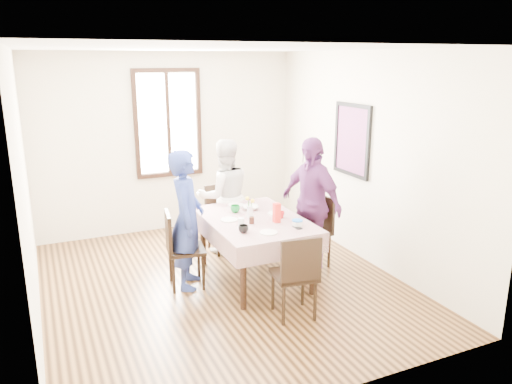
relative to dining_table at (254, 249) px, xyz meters
The scene contains 31 objects.
ground 0.56m from the dining_table, behind, with size 4.50×4.50×0.00m, color black.
back_wall 2.50m from the dining_table, 100.41° to the left, with size 4.00×4.00×0.00m, color beige.
right_wall 1.86m from the dining_table, ahead, with size 4.50×4.50×0.00m, color beige.
window_frame 2.61m from the dining_table, 100.50° to the left, with size 1.02×0.06×1.62m, color black.
window_pane 2.62m from the dining_table, 100.45° to the left, with size 0.90×0.02×1.50m, color white.
art_poster 1.98m from the dining_table, 11.27° to the left, with size 0.04×0.76×0.96m, color red.
dining_table is the anchor object (origin of this frame).
tablecloth 0.38m from the dining_table, ahead, with size 1.09×1.57×0.01m, color #520A13.
chair_left 0.83m from the dining_table, behind, with size 0.42×0.42×0.91m, color black.
chair_right 0.82m from the dining_table, ahead, with size 0.42×0.42×0.91m, color black.
chair_far 1.00m from the dining_table, 90.00° to the left, with size 0.42×0.42×0.91m, color black.
chair_near 1.00m from the dining_table, 90.00° to the right, with size 0.42×0.42×0.91m, color black.
person_left 0.91m from the dining_table, behind, with size 0.59×0.39×1.62m, color navy.
person_far 1.06m from the dining_table, 90.00° to the left, with size 0.76×0.59×1.57m, color silver.
person_right 0.92m from the dining_table, ahead, with size 0.98×0.41×1.68m, color #672D69.
mug_black 0.67m from the dining_table, 127.60° to the right, with size 0.11×0.11×0.09m, color black.
mug_flag 0.53m from the dining_table, 20.90° to the right, with size 0.09×0.09×0.08m, color red.
mug_green 0.55m from the dining_table, 109.80° to the left, with size 0.12×0.12×0.09m, color #0C7226.
serving_bowl 0.55m from the dining_table, 73.41° to the left, with size 0.20×0.20×0.05m, color white.
juice_carton 0.58m from the dining_table, 52.50° to the right, with size 0.07×0.07×0.23m, color red.
butter_tub 0.70m from the dining_table, 53.04° to the right, with size 0.12×0.12×0.06m, color white.
jam_jar 0.47m from the dining_table, 123.19° to the right, with size 0.06×0.06×0.08m, color black.
drinking_glass 0.55m from the dining_table, 140.63° to the right, with size 0.07×0.07×0.10m, color silver.
smartphone 0.71m from the dining_table, 58.75° to the right, with size 0.07×0.13×0.01m, color black.
flower_vase 0.46m from the dining_table, 123.44° to the left, with size 0.07×0.07×0.14m, color silver.
plate_left 0.50m from the dining_table, 167.24° to the left, with size 0.20×0.20×0.01m, color white.
plate_right 0.51m from the dining_table, 11.32° to the left, with size 0.20×0.20×0.01m, color white.
plate_far 0.71m from the dining_table, 89.62° to the left, with size 0.20×0.20×0.01m, color white.
plate_near 0.66m from the dining_table, 96.99° to the right, with size 0.20×0.20×0.01m, color white.
butter_lid 0.72m from the dining_table, 53.04° to the right, with size 0.12×0.12×0.01m, color blue.
flower_bunch 0.58m from the dining_table, 123.44° to the left, with size 0.09×0.09×0.10m, color yellow, non-canonical shape.
Camera 1 is at (-1.88, -5.12, 2.61)m, focal length 34.87 mm.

